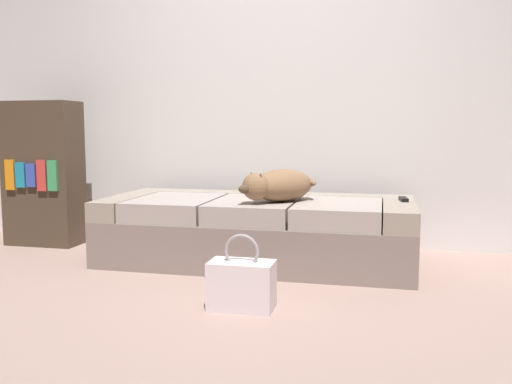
# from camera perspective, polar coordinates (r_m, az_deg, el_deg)

# --- Properties ---
(ground_plane) EXTENTS (10.00, 10.00, 0.00)m
(ground_plane) POSITION_cam_1_polar(r_m,az_deg,el_deg) (2.80, -4.34, -11.90)
(ground_plane) COLOR #A4857A
(back_wall) EXTENTS (6.40, 0.10, 2.80)m
(back_wall) POSITION_cam_1_polar(r_m,az_deg,el_deg) (4.27, 2.26, 13.49)
(back_wall) COLOR silver
(back_wall) RESTS_ON ground
(couch) EXTENTS (2.03, 0.90, 0.43)m
(couch) POSITION_cam_1_polar(r_m,az_deg,el_deg) (3.64, 0.18, -4.06)
(couch) COLOR gray
(couch) RESTS_ON ground
(dog_tan) EXTENTS (0.49, 0.54, 0.21)m
(dog_tan) POSITION_cam_1_polar(r_m,az_deg,el_deg) (3.44, 2.35, 0.70)
(dog_tan) COLOR #866244
(dog_tan) RESTS_ON couch
(tv_remote) EXTENTS (0.06, 0.15, 0.02)m
(tv_remote) POSITION_cam_1_polar(r_m,az_deg,el_deg) (3.62, 15.27, -0.73)
(tv_remote) COLOR black
(tv_remote) RESTS_ON couch
(handbag) EXTENTS (0.32, 0.18, 0.38)m
(handbag) POSITION_cam_1_polar(r_m,az_deg,el_deg) (2.71, -1.52, -9.67)
(handbag) COLOR silver
(handbag) RESTS_ON ground
(bookshelf) EXTENTS (0.56, 0.30, 1.10)m
(bookshelf) POSITION_cam_1_polar(r_m,az_deg,el_deg) (4.48, -21.47, 1.82)
(bookshelf) COLOR #473729
(bookshelf) RESTS_ON ground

